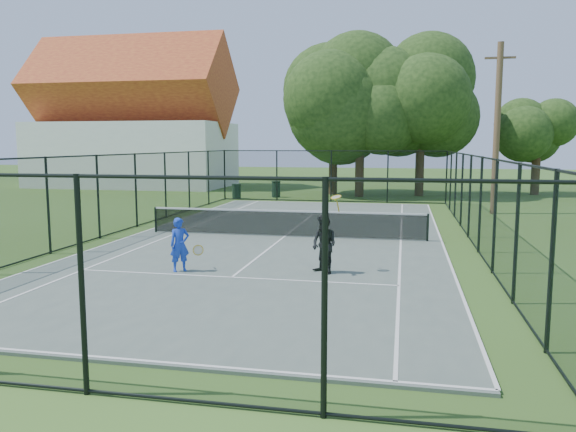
% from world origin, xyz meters
% --- Properties ---
extents(ground, '(120.00, 120.00, 0.00)m').
position_xyz_m(ground, '(0.00, 0.00, 0.00)').
color(ground, '#3B591E').
extents(tennis_court, '(11.00, 24.00, 0.06)m').
position_xyz_m(tennis_court, '(0.00, 0.00, 0.03)').
color(tennis_court, '#54635C').
rests_on(tennis_court, ground).
extents(tennis_net, '(10.08, 0.08, 0.95)m').
position_xyz_m(tennis_net, '(0.00, 0.00, 0.58)').
color(tennis_net, black).
rests_on(tennis_net, tennis_court).
extents(fence, '(13.10, 26.10, 3.00)m').
position_xyz_m(fence, '(0.00, 0.00, 1.50)').
color(fence, black).
rests_on(fence, ground).
extents(tree_near_left, '(7.48, 7.48, 9.76)m').
position_xyz_m(tree_near_left, '(-0.49, 17.85, 6.01)').
color(tree_near_left, '#332114').
rests_on(tree_near_left, ground).
extents(tree_near_mid, '(6.80, 6.80, 8.89)m').
position_xyz_m(tree_near_mid, '(1.37, 16.54, 5.48)').
color(tree_near_mid, '#332114').
rests_on(tree_near_mid, ground).
extents(tree_near_right, '(6.75, 6.75, 9.32)m').
position_xyz_m(tree_near_right, '(5.15, 17.97, 5.93)').
color(tree_near_right, '#332114').
rests_on(tree_near_right, ground).
extents(tree_far_right, '(4.62, 4.62, 6.11)m').
position_xyz_m(tree_far_right, '(12.73, 20.31, 3.78)').
color(tree_far_right, '#332114').
rests_on(tree_far_right, ground).
extents(building, '(15.30, 8.15, 11.87)m').
position_xyz_m(building, '(-17.00, 22.00, 4.93)').
color(building, silver).
rests_on(building, ground).
extents(trash_bin_left, '(0.58, 0.58, 0.91)m').
position_xyz_m(trash_bin_left, '(-5.99, 13.75, 0.46)').
color(trash_bin_left, black).
rests_on(trash_bin_left, ground).
extents(trash_bin_right, '(0.58, 0.58, 1.03)m').
position_xyz_m(trash_bin_right, '(-3.77, 15.06, 0.52)').
color(trash_bin_right, black).
rests_on(trash_bin_right, ground).
extents(utility_pole, '(1.40, 0.30, 8.12)m').
position_xyz_m(utility_pole, '(8.46, 9.00, 4.12)').
color(utility_pole, '#4C3823').
rests_on(utility_pole, ground).
extents(player_blue, '(0.89, 0.58, 1.41)m').
position_xyz_m(player_blue, '(-1.53, -6.00, 0.76)').
color(player_blue, blue).
rests_on(player_blue, tennis_court).
extents(player_black, '(0.92, 1.12, 2.02)m').
position_xyz_m(player_black, '(2.20, -5.48, 0.82)').
color(player_black, black).
rests_on(player_black, tennis_court).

